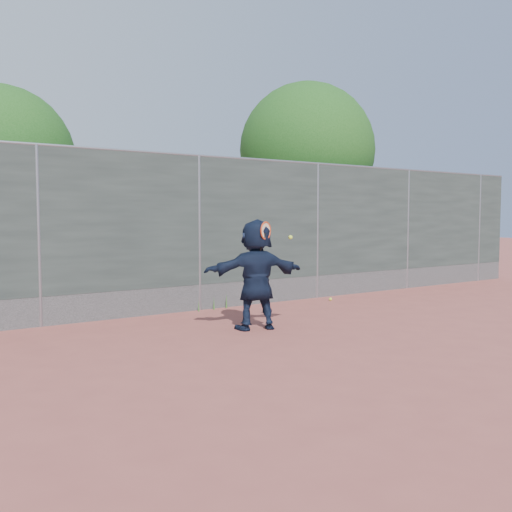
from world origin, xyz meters
TOP-DOWN VIEW (x-y plane):
  - ground at (0.00, 0.00)m, footprint 80.00×80.00m
  - player at (-0.16, 1.32)m, footprint 1.74×0.96m
  - ball_ground at (2.94, 2.98)m, footprint 0.07×0.07m
  - fence at (-0.00, 3.50)m, footprint 20.00×0.06m
  - swing_action at (-0.07, 1.11)m, footprint 0.62×0.19m
  - tree_right at (4.68, 5.75)m, footprint 3.78×3.60m
  - tree_left at (-2.85, 6.55)m, footprint 3.15×3.00m
  - weed_clump at (0.29, 3.38)m, footprint 0.68×0.07m

SIDE VIEW (x-z plane):
  - ground at x=0.00m, z-range 0.00..0.00m
  - ball_ground at x=2.94m, z-range 0.00..0.07m
  - weed_clump at x=0.29m, z-range -0.02..0.28m
  - player at x=-0.16m, z-range 0.00..1.79m
  - swing_action at x=-0.07m, z-range 1.32..1.83m
  - fence at x=0.00m, z-range 0.07..3.09m
  - tree_left at x=-2.85m, z-range 0.68..5.20m
  - tree_right at x=4.68m, z-range 0.80..6.19m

